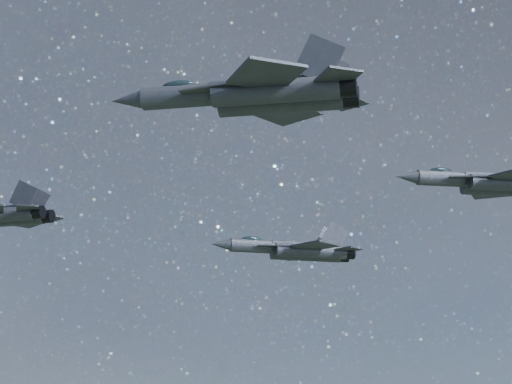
{
  "coord_description": "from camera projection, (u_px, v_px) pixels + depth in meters",
  "views": [
    {
      "loc": [
        10.27,
        -82.71,
        132.61
      ],
      "look_at": [
        2.28,
        -2.57,
        153.83
      ],
      "focal_mm": 60.0,
      "sensor_mm": 36.0,
      "label": 1
    }
  ],
  "objects": [
    {
      "name": "jet_left",
      "position": [
        297.0,
        250.0,
        103.05
      ],
      "size": [
        18.23,
        12.16,
        4.63
      ],
      "rotation": [
        0.0,
        0.0,
        0.35
      ],
      "color": "#2C2F37"
    },
    {
      "name": "jet_slot",
      "position": [
        492.0,
        183.0,
        85.52
      ],
      "size": [
        17.53,
        11.91,
        4.41
      ],
      "rotation": [
        0.0,
        0.0,
        0.26
      ],
      "color": "#2C2F37"
    },
    {
      "name": "jet_right",
      "position": [
        257.0,
        94.0,
        63.68
      ],
      "size": [
        19.85,
        13.95,
        5.01
      ],
      "rotation": [
        0.0,
        0.0,
        -0.09
      ],
      "color": "#2C2F37"
    }
  ]
}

